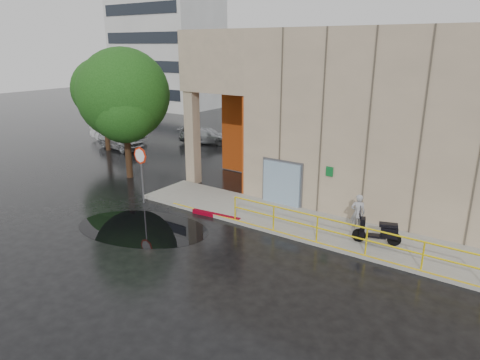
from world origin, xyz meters
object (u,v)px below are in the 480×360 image
(person, at_px, (358,213))
(scooter, at_px, (378,224))
(red_curb, at_px, (216,215))
(car_c, at_px, (206,135))
(tree_near, at_px, (124,98))
(stop_sign, at_px, (141,163))
(car_b, at_px, (118,132))
(tree_far, at_px, (103,92))
(car_a, at_px, (120,139))

(person, relative_size, scooter, 0.87)
(red_curb, bearing_deg, car_c, 130.65)
(tree_near, bearing_deg, stop_sign, -33.12)
(car_b, bearing_deg, stop_sign, -129.64)
(person, xyz_separation_m, tree_far, (-19.79, 3.68, 3.23))
(red_curb, relative_size, tree_near, 0.33)
(stop_sign, xyz_separation_m, tree_near, (-3.63, 2.37, 2.51))
(person, bearing_deg, stop_sign, -14.00)
(red_curb, xyz_separation_m, tree_near, (-7.63, 1.82, 4.43))
(scooter, bearing_deg, red_curb, 171.15)
(car_b, height_order, tree_far, tree_far)
(car_a, relative_size, car_c, 1.00)
(scooter, relative_size, car_b, 0.39)
(car_b, xyz_separation_m, tree_near, (8.33, -6.18, 3.76))
(car_b, bearing_deg, car_c, -65.65)
(red_curb, bearing_deg, scooter, 9.61)
(car_b, bearing_deg, tree_far, -147.18)
(car_b, relative_size, tree_far, 0.71)
(person, relative_size, tree_far, 0.24)
(red_curb, bearing_deg, car_a, 155.16)
(stop_sign, height_order, tree_near, tree_near)
(red_curb, height_order, car_c, car_c)
(car_a, distance_m, tree_near, 8.46)
(stop_sign, relative_size, car_b, 0.60)
(red_curb, bearing_deg, tree_near, 166.57)
(red_curb, xyz_separation_m, car_b, (-15.97, 8.00, 0.67))
(scooter, height_order, car_a, scooter)
(scooter, distance_m, tree_far, 21.49)
(scooter, xyz_separation_m, red_curb, (-6.75, -1.14, -0.85))
(stop_sign, distance_m, car_a, 11.96)
(car_b, distance_m, tree_far, 4.67)
(person, height_order, stop_sign, stop_sign)
(red_curb, distance_m, car_c, 14.99)
(red_curb, xyz_separation_m, car_c, (-9.76, 11.37, 0.52))
(person, height_order, tree_far, tree_far)
(tree_near, bearing_deg, tree_far, 150.50)
(car_a, xyz_separation_m, tree_near, (6.06, -4.51, 3.81))
(person, distance_m, scooter, 1.19)
(stop_sign, xyz_separation_m, car_b, (-11.97, 8.55, -1.25))
(scooter, height_order, red_curb, scooter)
(car_c, bearing_deg, scooter, -143.55)
(stop_sign, bearing_deg, tree_near, 171.87)
(stop_sign, xyz_separation_m, tree_far, (-10.05, 6.00, 2.17))
(red_curb, height_order, tree_far, tree_far)
(person, distance_m, tree_far, 20.39)
(scooter, xyz_separation_m, tree_far, (-20.81, 4.31, 3.24))
(red_curb, xyz_separation_m, car_a, (-13.69, 6.34, 0.62))
(tree_far, bearing_deg, car_b, 126.91)
(scooter, height_order, tree_far, tree_far)
(stop_sign, bearing_deg, car_b, 169.44)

